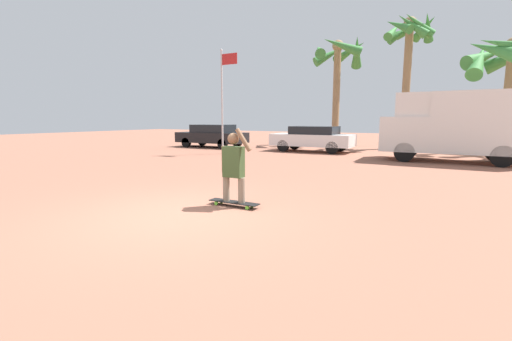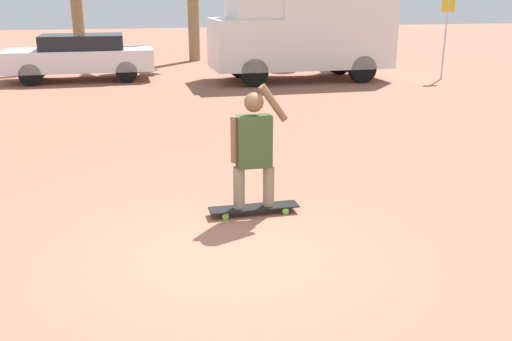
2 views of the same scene
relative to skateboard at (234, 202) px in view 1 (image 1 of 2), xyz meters
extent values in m
plane|color=#935B47|center=(-0.55, -1.05, -0.08)|extent=(80.00, 80.00, 0.00)
cube|color=black|center=(0.00, 0.00, 0.01)|extent=(1.11, 0.24, 0.02)
cylinder|color=#66C633|center=(-0.37, -0.10, -0.04)|extent=(0.08, 0.03, 0.08)
cylinder|color=#66C633|center=(-0.37, 0.10, -0.04)|extent=(0.08, 0.03, 0.08)
cylinder|color=#66C633|center=(0.37, -0.10, -0.04)|extent=(0.08, 0.03, 0.08)
cylinder|color=#66C633|center=(0.37, 0.10, -0.04)|extent=(0.08, 0.03, 0.08)
cylinder|color=gray|center=(-0.18, 0.00, 0.27)|extent=(0.14, 0.14, 0.51)
cylinder|color=gray|center=(0.18, 0.00, 0.27)|extent=(0.14, 0.14, 0.51)
cube|color=#384C28|center=(0.00, 0.00, 0.84)|extent=(0.41, 0.22, 0.62)
sphere|color=brown|center=(0.00, 0.00, 1.31)|extent=(0.23, 0.23, 0.23)
cylinder|color=brown|center=(-0.23, 0.00, 0.88)|extent=(0.09, 0.09, 0.55)
cylinder|color=brown|center=(0.23, 0.00, 1.29)|extent=(0.36, 0.09, 0.46)
cylinder|color=black|center=(2.26, 9.67, 0.33)|extent=(0.81, 0.28, 0.81)
cylinder|color=black|center=(2.26, 11.58, 0.33)|extent=(0.81, 0.28, 0.81)
cylinder|color=black|center=(5.61, 9.67, 0.33)|extent=(0.81, 0.28, 0.81)
cylinder|color=black|center=(5.61, 11.58, 0.33)|extent=(0.81, 0.28, 0.81)
cube|color=white|center=(2.18, 10.62, 1.06)|extent=(1.89, 2.19, 1.46)
cube|color=black|center=(1.80, 10.62, 1.35)|extent=(0.04, 1.86, 0.73)
cube|color=white|center=(4.88, 10.62, 1.55)|extent=(3.51, 2.19, 2.44)
cube|color=white|center=(2.46, 10.62, 2.28)|extent=(1.32, 2.01, 0.98)
cylinder|color=black|center=(-4.03, 11.31, 0.24)|extent=(0.64, 0.22, 0.64)
cylinder|color=black|center=(-4.03, 12.94, 0.24)|extent=(0.64, 0.22, 0.64)
cylinder|color=black|center=(-1.29, 11.31, 0.24)|extent=(0.64, 0.22, 0.64)
cylinder|color=black|center=(-1.29, 12.94, 0.24)|extent=(0.64, 0.22, 0.64)
cube|color=white|center=(-2.66, 12.12, 0.56)|extent=(4.41, 1.85, 0.63)
cube|color=black|center=(-2.55, 12.12, 1.09)|extent=(2.42, 1.63, 0.43)
cylinder|color=black|center=(-10.62, 11.04, 0.22)|extent=(0.61, 0.22, 0.61)
cylinder|color=black|center=(-10.62, 12.67, 0.22)|extent=(0.61, 0.22, 0.61)
cylinder|color=black|center=(-7.86, 11.04, 0.22)|extent=(0.61, 0.22, 0.61)
cylinder|color=black|center=(-7.86, 12.67, 0.22)|extent=(0.61, 0.22, 0.61)
cube|color=black|center=(-9.24, 11.86, 0.54)|extent=(4.46, 1.85, 0.63)
cube|color=black|center=(-9.13, 11.86, 1.10)|extent=(2.45, 1.63, 0.49)
cylinder|color=#8E704C|center=(6.28, 15.00, 2.54)|extent=(0.51, 0.51, 5.23)
cone|color=#387F38|center=(5.25, 15.92, 4.90)|extent=(2.48, 2.64, 1.59)
cone|color=#387F38|center=(4.93, 15.30, 4.65)|extent=(1.32, 2.75, 2.29)
cone|color=#387F38|center=(5.42, 13.92, 4.84)|extent=(2.70, 2.36, 1.75)
cylinder|color=#8E704C|center=(1.47, 16.64, 3.54)|extent=(0.44, 0.44, 7.24)
sphere|color=#8E704C|center=(1.47, 16.64, 7.16)|extent=(0.71, 0.71, 0.71)
cone|color=#387F38|center=(2.41, 16.58, 6.81)|extent=(0.63, 1.82, 1.58)
cone|color=#387F38|center=(2.20, 17.22, 6.92)|extent=(1.61, 1.83, 1.30)
cone|color=#387F38|center=(1.52, 17.57, 7.00)|extent=(1.98, 0.64, 1.05)
cone|color=#387F38|center=(0.97, 17.43, 6.86)|extent=(1.87, 1.43, 1.45)
cone|color=#387F38|center=(0.55, 16.83, 6.87)|extent=(0.91, 1.95, 1.43)
cone|color=#387F38|center=(0.93, 15.86, 6.92)|extent=(1.88, 1.53, 1.28)
cone|color=#387F38|center=(1.67, 15.72, 6.82)|extent=(1.88, 0.90, 1.57)
cone|color=#387F38|center=(1.99, 15.86, 6.85)|extent=(1.83, 1.48, 1.48)
cylinder|color=#8E704C|center=(-2.93, 17.42, 3.20)|extent=(0.46, 0.46, 6.55)
sphere|color=#8E704C|center=(-2.93, 17.42, 6.47)|extent=(0.74, 0.74, 0.74)
cone|color=#387F38|center=(-1.74, 17.68, 6.02)|extent=(1.18, 2.42, 2.04)
cone|color=#387F38|center=(-2.42, 18.52, 6.23)|extent=(2.57, 1.66, 1.47)
cone|color=#387F38|center=(-3.70, 18.35, 6.14)|extent=(2.33, 2.10, 1.73)
cone|color=#387F38|center=(-4.04, 16.94, 6.21)|extent=(1.61, 2.58, 1.51)
cone|color=#387F38|center=(-2.36, 16.34, 6.23)|extent=(2.55, 1.77, 1.44)
cylinder|color=#B7B7BC|center=(-6.26, 8.74, 2.46)|extent=(0.09, 0.09, 5.08)
sphere|color=#B7B7BC|center=(-6.26, 8.74, 5.05)|extent=(0.12, 0.12, 0.12)
cube|color=#B22323|center=(-5.78, 8.74, 4.59)|extent=(0.86, 0.02, 0.52)
camera|label=1|loc=(3.71, -5.77, 1.70)|focal=24.00mm
camera|label=2|loc=(-1.49, -6.36, 2.52)|focal=40.00mm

